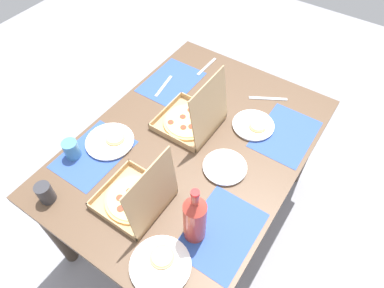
{
  "coord_description": "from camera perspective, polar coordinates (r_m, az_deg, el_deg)",
  "views": [
    {
      "loc": [
        0.87,
        0.58,
        2.03
      ],
      "look_at": [
        0.0,
        0.0,
        0.74
      ],
      "focal_mm": 31.61,
      "sensor_mm": 36.0,
      "label": 1
    }
  ],
  "objects": [
    {
      "name": "cup_spare",
      "position": [
        1.58,
        -23.52,
        -7.57
      ],
      "size": [
        0.07,
        0.07,
        0.1
      ],
      "primitive_type": "cylinder",
      "color": "#333338",
      "rests_on": "dining_table"
    },
    {
      "name": "fork_by_near_left",
      "position": [
        1.96,
        -4.79,
        9.72
      ],
      "size": [
        0.19,
        0.05,
        0.0
      ],
      "primitive_type": "cube",
      "rotation": [
        0.0,
        0.0,
        0.16
      ],
      "color": "#B7B7BC",
      "rests_on": "dining_table"
    },
    {
      "name": "pizza_box_edge_far",
      "position": [
        1.46,
        -9.26,
        -8.91
      ],
      "size": [
        0.28,
        0.28,
        0.31
      ],
      "color": "tan",
      "rests_on": "dining_table"
    },
    {
      "name": "placemat_far_right",
      "position": [
        1.42,
        4.99,
        -14.59
      ],
      "size": [
        0.36,
        0.26,
        0.0
      ],
      "primitive_type": "cube",
      "color": "#2D4C9E",
      "rests_on": "dining_table"
    },
    {
      "name": "placemat_far_left",
      "position": [
        1.77,
        15.52,
        1.61
      ],
      "size": [
        0.36,
        0.26,
        0.0
      ],
      "primitive_type": "cube",
      "color": "#2D4C9E",
      "rests_on": "dining_table"
    },
    {
      "name": "soda_bottle",
      "position": [
        1.3,
        0.47,
        -12.43
      ],
      "size": [
        0.09,
        0.09,
        0.32
      ],
      "color": "#B2382D",
      "rests_on": "dining_table"
    },
    {
      "name": "pizza_box_corner_left",
      "position": [
        1.71,
        0.09,
        4.25
      ],
      "size": [
        0.29,
        0.29,
        0.32
      ],
      "color": "tan",
      "rests_on": "dining_table"
    },
    {
      "name": "ground_plane",
      "position": [
        2.29,
        0.0,
        -11.7
      ],
      "size": [
        6.0,
        6.0,
        0.0
      ],
      "primitive_type": "plane",
      "color": "gray"
    },
    {
      "name": "plate_near_right",
      "position": [
        1.71,
        -13.59,
        0.46
      ],
      "size": [
        0.24,
        0.24,
        0.03
      ],
      "color": "white",
      "rests_on": "dining_table"
    },
    {
      "name": "placemat_near_right",
      "position": [
        1.69,
        -16.24,
        -1.65
      ],
      "size": [
        0.36,
        0.26,
        0.0
      ],
      "primitive_type": "cube",
      "color": "#2D4C9E",
      "rests_on": "dining_table"
    },
    {
      "name": "cup_clear_left",
      "position": [
        1.68,
        -19.67,
        -0.86
      ],
      "size": [
        0.07,
        0.07,
        0.09
      ],
      "primitive_type": "cylinder",
      "color": "teal",
      "rests_on": "dining_table"
    },
    {
      "name": "placemat_near_left",
      "position": [
        1.99,
        -3.52,
        10.42
      ],
      "size": [
        0.36,
        0.26,
        0.0
      ],
      "primitive_type": "cube",
      "color": "#2D4C9E",
      "rests_on": "dining_table"
    },
    {
      "name": "knife_by_near_right",
      "position": [
        1.93,
        12.7,
        7.5
      ],
      "size": [
        0.12,
        0.19,
        0.0
      ],
      "primitive_type": "cube",
      "rotation": [
        0.0,
        0.0,
        5.23
      ],
      "color": "#B7B7BC",
      "rests_on": "dining_table"
    },
    {
      "name": "fork_by_far_left",
      "position": [
        2.09,
        2.5,
        12.93
      ],
      "size": [
        0.19,
        0.02,
        0.0
      ],
      "primitive_type": "cube",
      "rotation": [
        0.0,
        0.0,
        6.26
      ],
      "color": "#B7B7BC",
      "rests_on": "dining_table"
    },
    {
      "name": "dining_table",
      "position": [
        1.75,
        0.0,
        -2.17
      ],
      "size": [
        1.41,
        1.01,
        0.74
      ],
      "color": "#3F3328",
      "rests_on": "ground_plane"
    },
    {
      "name": "plate_far_left",
      "position": [
        1.58,
        5.55,
        -3.92
      ],
      "size": [
        0.21,
        0.21,
        0.02
      ],
      "color": "white",
      "rests_on": "dining_table"
    },
    {
      "name": "plate_far_right",
      "position": [
        1.76,
        10.35,
        3.1
      ],
      "size": [
        0.21,
        0.21,
        0.03
      ],
      "color": "white",
      "rests_on": "dining_table"
    },
    {
      "name": "plate_middle",
      "position": [
        1.37,
        -5.32,
        -19.57
      ],
      "size": [
        0.24,
        0.24,
        0.03
      ],
      "color": "white",
      "rests_on": "dining_table"
    }
  ]
}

